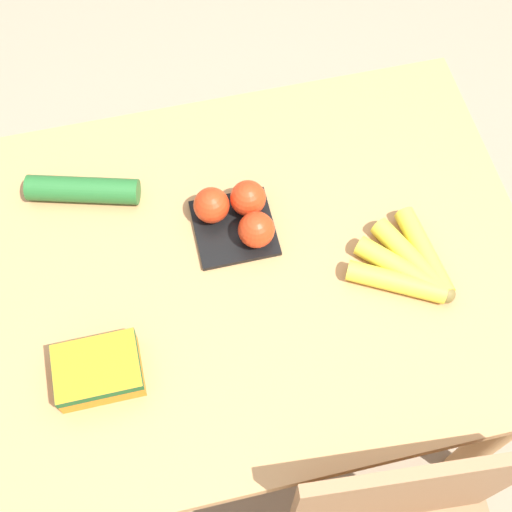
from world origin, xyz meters
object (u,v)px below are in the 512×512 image
cucumber_near (83,190)px  tomato_pack (238,214)px  banana_bunch (410,266)px  carrot_bag (98,370)px

cucumber_near → tomato_pack: bearing=155.4°
banana_bunch → tomato_pack: (0.29, -0.17, 0.02)m
carrot_bag → cucumber_near: size_ratio=0.65×
banana_bunch → carrot_bag: 0.59m
tomato_pack → banana_bunch: bearing=149.4°
cucumber_near → carrot_bag: bearing=87.5°
tomato_pack → cucumber_near: tomato_pack is taller
banana_bunch → cucumber_near: size_ratio=0.90×
banana_bunch → cucumber_near: cucumber_near is taller
tomato_pack → cucumber_near: (0.28, -0.13, -0.01)m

